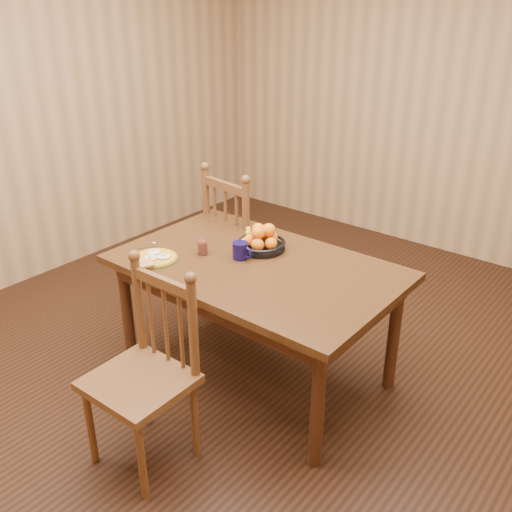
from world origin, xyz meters
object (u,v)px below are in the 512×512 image
Objects in this scene: dining_table at (256,277)px; coffee_mug at (241,250)px; chair_far at (244,244)px; fruit_bowl at (261,241)px; breakfast_plate at (154,258)px; chair_near at (145,374)px.

coffee_mug reaches higher than dining_table.
chair_far is 0.65m from fruit_bowl.
fruit_bowl is (0.45, -0.38, 0.28)m from chair_far.
breakfast_plate is (0.07, -0.88, 0.24)m from chair_far.
chair_near is at bearing -89.53° from dining_table.
fruit_bowl is at bearing 95.30° from chair_near.
breakfast_plate is 0.50m from coffee_mug.
chair_near is 7.54× the size of coffee_mug.
coffee_mug is 0.41× the size of fruit_bowl.
coffee_mug is at bearing 97.10° from chair_near.
chair_far reaches higher than coffee_mug.
dining_table is 4.94× the size of fruit_bowl.
chair_far is at bearing 94.29° from breakfast_plate.
chair_near is at bearing -83.85° from fruit_bowl.
coffee_mug reaches higher than breakfast_plate.
chair_near is 1.09m from fruit_bowl.
dining_table is 0.88m from chair_near.
chair_far is 1.52m from chair_near.
chair_far is 1.08× the size of chair_near.
fruit_bowl reaches higher than coffee_mug.
coffee_mug is (0.44, -0.55, 0.27)m from chair_far.
fruit_bowl reaches higher than breakfast_plate.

